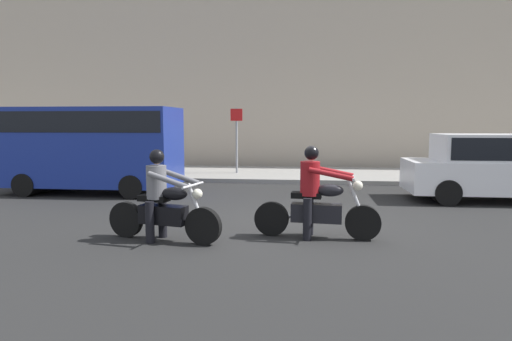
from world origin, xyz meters
TOP-DOWN VIEW (x-y plane):
  - ground_plane at (0.00, 0.00)m, footprint 80.00×80.00m
  - sidewalk_slab at (0.00, 8.00)m, footprint 40.00×4.40m
  - building_facade at (0.00, 11.40)m, footprint 40.00×1.40m
  - motorcycle_with_rider_gray at (-2.31, -1.49)m, footprint 2.11×0.81m
  - motorcycle_with_rider_crimson at (0.29, -1.00)m, footprint 2.20×0.70m
  - parked_sedan_white at (4.75, 3.21)m, footprint 4.24×1.82m
  - parked_van_cobalt_blue at (-6.00, 3.33)m, footprint 4.89×1.96m
  - street_sign_post at (-2.48, 7.58)m, footprint 0.44×0.08m

SIDE VIEW (x-z plane):
  - ground_plane at x=0.00m, z-range 0.00..0.00m
  - sidewalk_slab at x=0.00m, z-range 0.00..0.14m
  - motorcycle_with_rider_gray at x=-2.31m, z-range -0.14..1.42m
  - motorcycle_with_rider_crimson at x=0.29m, z-range -0.15..1.47m
  - parked_sedan_white at x=4.75m, z-range 0.02..1.74m
  - parked_van_cobalt_blue at x=-6.00m, z-range 0.19..2.62m
  - street_sign_post at x=-2.48m, z-range 0.40..2.80m
  - building_facade at x=0.00m, z-range 0.00..11.98m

